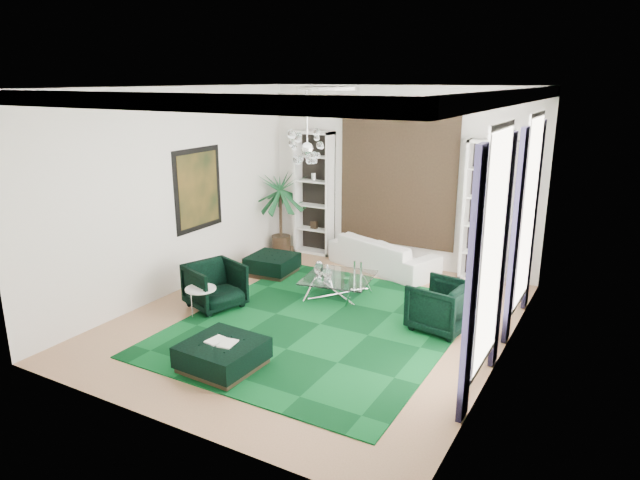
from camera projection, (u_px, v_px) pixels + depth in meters
The scene contains 30 objects.
floor at pixel (317, 320), 9.63m from camera, with size 6.00×7.00×0.02m, color tan.
ceiling at pixel (316, 86), 8.59m from camera, with size 6.00×7.00×0.02m, color white.
wall_back at pixel (398, 177), 12.05m from camera, with size 6.00×0.02×3.80m, color white.
wall_front at pixel (156, 272), 6.17m from camera, with size 6.00×0.02×3.80m, color white.
wall_left at pixel (175, 192), 10.53m from camera, with size 0.02×7.00×3.80m, color white.
wall_right at pixel (510, 234), 7.69m from camera, with size 0.02×7.00×3.80m, color white.
crown_molding at pixel (316, 94), 8.62m from camera, with size 6.00×7.00×0.18m, color white, non-canonical shape.
ceiling_medallion at pixel (326, 88), 8.85m from camera, with size 0.90×0.90×0.05m, color white.
tapestry at pixel (398, 178), 12.01m from camera, with size 2.50×0.06×2.80m, color black.
shelving_left at pixel (314, 193), 12.94m from camera, with size 0.90×0.38×2.80m, color white, non-canonical shape.
shelving_right at pixel (487, 213), 11.10m from camera, with size 0.90×0.38×2.80m, color white, non-canonical shape.
painting at pixel (199, 189), 11.03m from camera, with size 0.04×1.30×1.60m, color black.
window_near at pixel (493, 251), 6.95m from camera, with size 0.03×1.10×2.90m, color white.
curtain_near_a at pixel (471, 289), 6.38m from camera, with size 0.07×0.30×3.25m, color black.
curtain_near_b at pixel (502, 253), 7.69m from camera, with size 0.07×0.30×3.25m, color black.
window_far at pixel (529, 212), 8.96m from camera, with size 0.03×1.10×2.90m, color white.
curtain_far_a at pixel (515, 238), 8.39m from camera, with size 0.07×0.30×3.25m, color black.
curtain_far_b at pixel (533, 217), 9.70m from camera, with size 0.07×0.30×3.25m, color black.
rug at pixel (320, 325), 9.40m from camera, with size 4.20×5.00×0.02m, color black.
sofa at pixel (383, 254), 12.03m from camera, with size 2.39×0.94×0.70m, color white.
armchair_left at pixel (215, 286), 10.02m from camera, with size 0.87×0.89×0.81m, color black.
armchair_right at pixel (441, 306), 9.12m from camera, with size 0.87×0.89×0.81m, color black.
coffee_table at pixel (338, 287), 10.51m from camera, with size 1.20×1.20×0.41m, color white, non-canonical shape.
ottoman_side at pixel (272, 265), 11.80m from camera, with size 0.90×0.90×0.40m, color black.
ottoman_front at pixel (223, 356), 7.94m from camera, with size 1.00×1.00×0.40m, color black.
book at pixel (222, 341), 7.88m from camera, with size 0.42×0.28×0.03m, color white.
side_table at pixel (201, 303), 9.68m from camera, with size 0.52×0.52×0.50m, color white.
palm at pixel (280, 202), 13.01m from camera, with size 1.50×1.50×2.40m, color #18542A, non-canonical shape.
chandelier at pixel (307, 149), 8.97m from camera, with size 0.80×0.80×0.72m, color white, non-canonical shape.
table_plant at pixel (347, 277), 10.07m from camera, with size 0.13×0.11×0.24m, color #18542A.
Camera 1 is at (4.41, -7.73, 3.93)m, focal length 32.00 mm.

